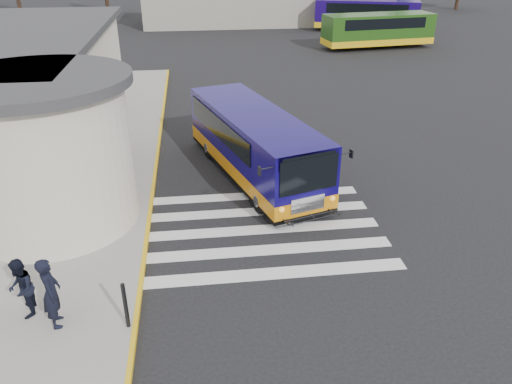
{
  "coord_description": "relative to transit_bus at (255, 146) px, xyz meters",
  "views": [
    {
      "loc": [
        -2.29,
        -14.58,
        8.56
      ],
      "look_at": [
        -0.52,
        -0.5,
        1.24
      ],
      "focal_mm": 35.0,
      "sensor_mm": 36.0,
      "label": 1
    }
  ],
  "objects": [
    {
      "name": "depot_building",
      "position": [
        6.08,
        38.64,
        0.87
      ],
      "size": [
        26.4,
        8.4,
        4.2
      ],
      "color": "gray",
      "rests_on": "ground"
    },
    {
      "name": "curb_strip",
      "position": [
        -3.97,
        0.64,
        -1.16
      ],
      "size": [
        0.12,
        34.0,
        0.16
      ],
      "primitive_type": "cube",
      "color": "gold",
      "rests_on": "ground"
    },
    {
      "name": "crosswalk",
      "position": [
        -0.42,
        -4.16,
        -1.23
      ],
      "size": [
        8.0,
        5.35,
        0.01
      ],
      "color": "silver",
      "rests_on": "ground"
    },
    {
      "name": "ground",
      "position": [
        0.08,
        -3.36,
        -1.24
      ],
      "size": [
        140.0,
        140.0,
        0.0
      ],
      "primitive_type": "plane",
      "color": "black",
      "rests_on": "ground"
    },
    {
      "name": "far_bus_a",
      "position": [
        15.08,
        32.05,
        0.43
      ],
      "size": [
        10.31,
        5.88,
        2.57
      ],
      "rotation": [
        0.0,
        0.0,
        1.24
      ],
      "color": "#180752",
      "rests_on": "ground"
    },
    {
      "name": "far_bus_b",
      "position": [
        13.41,
        23.94,
        0.31
      ],
      "size": [
        9.53,
        3.78,
        2.39
      ],
      "rotation": [
        0.0,
        0.0,
        1.7
      ],
      "color": "#204913",
      "rests_on": "ground"
    },
    {
      "name": "transit_bus",
      "position": [
        0.0,
        0.0,
        0.0
      ],
      "size": [
        5.19,
        9.44,
        2.59
      ],
      "rotation": [
        0.0,
        0.0,
        0.29
      ],
      "color": "#0F0756",
      "rests_on": "ground"
    },
    {
      "name": "sidewalk",
      "position": [
        -8.92,
        0.64,
        -1.16
      ],
      "size": [
        10.0,
        34.0,
        0.15
      ],
      "primitive_type": "cube",
      "color": "gray",
      "rests_on": "ground"
    },
    {
      "name": "bollard",
      "position": [
        -4.12,
        -8.39,
        -0.46
      ],
      "size": [
        0.1,
        0.1,
        1.25
      ],
      "primitive_type": "cylinder",
      "color": "black",
      "rests_on": "sidewalk"
    },
    {
      "name": "pedestrian_a",
      "position": [
        -5.83,
        -8.07,
        -0.15
      ],
      "size": [
        0.59,
        0.77,
        1.87
      ],
      "primitive_type": "imported",
      "rotation": [
        0.0,
        0.0,
        1.8
      ],
      "color": "black",
      "rests_on": "sidewalk"
    },
    {
      "name": "pedestrian_b",
      "position": [
        -6.66,
        -7.64,
        -0.3
      ],
      "size": [
        0.74,
        0.87,
        1.59
      ],
      "primitive_type": "imported",
      "rotation": [
        0.0,
        0.0,
        -1.38
      ],
      "color": "black",
      "rests_on": "sidewalk"
    }
  ]
}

